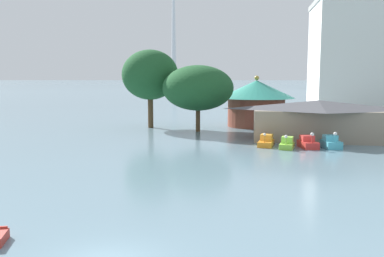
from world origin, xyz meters
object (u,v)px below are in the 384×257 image
at_px(boathouse, 318,119).
at_px(pedal_boat_cyan, 331,143).
at_px(pedal_boat_red, 308,143).
at_px(shoreline_tree_mid, 198,88).
at_px(pedal_boat_lime, 287,144).
at_px(green_roof_pavilion, 256,100).
at_px(shoreline_tree_tall_left, 150,75).
at_px(background_building_block, 365,57).
at_px(pedal_boat_orange, 266,141).

bearing_deg(boathouse, pedal_boat_cyan, -84.89).
bearing_deg(pedal_boat_red, shoreline_tree_mid, -145.16).
bearing_deg(pedal_boat_lime, green_roof_pavilion, -160.03).
bearing_deg(pedal_boat_red, green_roof_pavilion, -178.35).
height_order(shoreline_tree_tall_left, shoreline_tree_mid, shoreline_tree_tall_left).
bearing_deg(green_roof_pavilion, background_building_block, 50.43).
distance_m(boathouse, shoreline_tree_tall_left, 24.74).
bearing_deg(shoreline_tree_mid, pedal_boat_cyan, -36.49).
bearing_deg(pedal_boat_orange, shoreline_tree_mid, -131.09).
xyz_separation_m(boathouse, green_roof_pavilion, (-6.98, 13.00, 1.51)).
height_order(pedal_boat_cyan, green_roof_pavilion, green_roof_pavilion).
bearing_deg(boathouse, pedal_boat_lime, -121.87).
bearing_deg(shoreline_tree_mid, pedal_boat_orange, -51.40).
xyz_separation_m(pedal_boat_red, boathouse, (1.88, 5.88, 1.91)).
relative_size(boathouse, background_building_block, 0.70).
relative_size(green_roof_pavilion, background_building_block, 0.49).
height_order(shoreline_tree_mid, background_building_block, background_building_block).
relative_size(shoreline_tree_tall_left, shoreline_tree_mid, 1.18).
bearing_deg(boathouse, shoreline_tree_mid, 158.98).
height_order(pedal_boat_orange, pedal_boat_red, pedal_boat_red).
xyz_separation_m(pedal_boat_orange, shoreline_tree_mid, (-8.76, 10.97, 5.43)).
distance_m(pedal_boat_orange, pedal_boat_red, 4.32).
distance_m(pedal_boat_cyan, shoreline_tree_mid, 19.92).
distance_m(pedal_boat_orange, background_building_block, 51.29).
relative_size(pedal_boat_orange, background_building_block, 0.14).
height_order(green_roof_pavilion, background_building_block, background_building_block).
relative_size(boathouse, shoreline_tree_tall_left, 1.41).
xyz_separation_m(pedal_boat_lime, green_roof_pavilion, (-2.91, 19.55, 3.47)).
relative_size(pedal_boat_lime, green_roof_pavilion, 0.24).
distance_m(pedal_boat_lime, pedal_boat_cyan, 4.66).
bearing_deg(shoreline_tree_mid, background_building_block, 48.57).
bearing_deg(green_roof_pavilion, pedal_boat_cyan, -68.16).
relative_size(pedal_boat_orange, shoreline_tree_mid, 0.33).
distance_m(shoreline_tree_tall_left, shoreline_tree_mid, 8.41).
height_order(pedal_boat_lime, shoreline_tree_mid, shoreline_tree_mid).
height_order(pedal_boat_orange, shoreline_tree_tall_left, shoreline_tree_tall_left).
bearing_deg(green_roof_pavilion, pedal_boat_red, -74.90).
bearing_deg(pedal_boat_lime, pedal_boat_cyan, 112.30).
bearing_deg(pedal_boat_orange, green_roof_pavilion, -167.12).
xyz_separation_m(shoreline_tree_tall_left, shoreline_tree_mid, (7.43, -3.51, -1.77)).
height_order(pedal_boat_red, background_building_block, background_building_block).
bearing_deg(background_building_block, pedal_boat_red, -110.57).
bearing_deg(green_roof_pavilion, boathouse, -61.78).
xyz_separation_m(boathouse, background_building_block, (15.34, 40.01, 9.05)).
relative_size(boathouse, green_roof_pavilion, 1.41).
xyz_separation_m(green_roof_pavilion, background_building_block, (22.32, 27.01, 7.54)).
bearing_deg(boathouse, pedal_boat_orange, -139.61).
xyz_separation_m(shoreline_tree_tall_left, background_building_block, (37.69, 30.77, 3.80)).
bearing_deg(shoreline_tree_mid, pedal_boat_red, -41.71).
distance_m(pedal_boat_cyan, green_roof_pavilion, 20.40).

